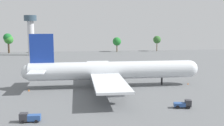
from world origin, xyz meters
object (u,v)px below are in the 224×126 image
(safety_cone_nose, at_px, (188,83))
(control_tower, at_px, (31,31))
(cargo_airplane, at_px, (111,71))
(baggage_tug, at_px, (29,117))
(safety_cone_tail, at_px, (29,90))
(maintenance_van, at_px, (184,104))

(safety_cone_nose, bearing_deg, control_tower, 124.76)
(cargo_airplane, xyz_separation_m, baggage_tug, (-24.39, -34.57, -4.94))
(safety_cone_tail, bearing_deg, cargo_airplane, 6.57)
(safety_cone_tail, distance_m, control_tower, 114.84)
(baggage_tug, height_order, safety_cone_tail, baggage_tug)
(cargo_airplane, height_order, safety_cone_tail, cargo_airplane)
(control_tower, bearing_deg, maintenance_van, -65.62)
(maintenance_van, xyz_separation_m, baggage_tug, (-41.19, -5.73, 0.01))
(cargo_airplane, height_order, control_tower, control_tower)
(maintenance_van, xyz_separation_m, safety_cone_nose, (13.30, 28.64, -0.79))
(safety_cone_nose, relative_size, safety_cone_tail, 0.91)
(cargo_airplane, xyz_separation_m, safety_cone_nose, (30.10, -0.21, -5.74))
(baggage_tug, bearing_deg, safety_cone_nose, 32.24)
(control_tower, bearing_deg, safety_cone_tail, -81.87)
(cargo_airplane, bearing_deg, baggage_tug, -125.20)
(cargo_airplane, relative_size, safety_cone_nose, 95.05)
(baggage_tug, distance_m, safety_cone_tail, 31.61)
(baggage_tug, xyz_separation_m, control_tower, (-21.24, 143.49, 16.90))
(maintenance_van, bearing_deg, control_tower, 114.38)
(cargo_airplane, bearing_deg, safety_cone_tail, -173.43)
(cargo_airplane, distance_m, safety_cone_nose, 30.65)
(safety_cone_nose, bearing_deg, cargo_airplane, 179.61)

